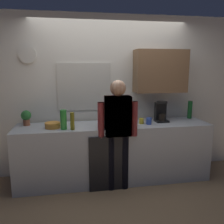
{
  "coord_description": "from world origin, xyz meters",
  "views": [
    {
      "loc": [
        -0.64,
        -3.2,
        1.79
      ],
      "look_at": [
        -0.04,
        0.25,
        1.11
      ],
      "focal_mm": 38.17,
      "sensor_mm": 36.0,
      "label": 1
    }
  ],
  "objects": [
    {
      "name": "person_guest",
      "position": [
        0.0,
        0.0,
        0.95
      ],
      "size": [
        0.57,
        0.22,
        1.6
      ],
      "rotation": [
        0.0,
        0.0,
        2.98
      ],
      "color": "black",
      "rests_on": "ground_plane"
    },
    {
      "name": "bottle_dark_sauce",
      "position": [
        -0.76,
        0.35,
        0.99
      ],
      "size": [
        0.06,
        0.06,
        0.18
      ],
      "primitive_type": "cylinder",
      "color": "black",
      "rests_on": "kitchen_counter"
    },
    {
      "name": "ground_plane",
      "position": [
        0.0,
        0.0,
        0.0
      ],
      "size": [
        8.0,
        8.0,
        0.0
      ],
      "primitive_type": "plane",
      "color": "#8C6D4C"
    },
    {
      "name": "dishwasher_panel",
      "position": [
        -0.14,
        -0.03,
        0.41
      ],
      "size": [
        0.56,
        0.02,
        0.81
      ],
      "primitive_type": "cube",
      "color": "black",
      "rests_on": "ground_plane"
    },
    {
      "name": "bottle_olive_oil",
      "position": [
        -0.63,
        0.09,
        1.03
      ],
      "size": [
        0.06,
        0.06,
        0.25
      ],
      "primitive_type": "cylinder",
      "color": "olive",
      "rests_on": "kitchen_counter"
    },
    {
      "name": "potted_plant",
      "position": [
        -1.31,
        0.47,
        1.04
      ],
      "size": [
        0.15,
        0.15,
        0.23
      ],
      "color": "#9E5638",
      "rests_on": "kitchen_counter"
    },
    {
      "name": "kitchen_counter",
      "position": [
        0.0,
        0.3,
        0.45
      ],
      "size": [
        2.97,
        0.64,
        0.9
      ],
      "primitive_type": "cube",
      "color": "#B2B7BC",
      "rests_on": "ground_plane"
    },
    {
      "name": "bottle_green_wine",
      "position": [
        1.36,
        0.51,
        1.05
      ],
      "size": [
        0.07,
        0.07,
        0.3
      ],
      "primitive_type": "cylinder",
      "color": "#195923",
      "rests_on": "kitchen_counter"
    },
    {
      "name": "dish_soap",
      "position": [
        0.07,
        0.15,
        0.98
      ],
      "size": [
        0.06,
        0.06,
        0.18
      ],
      "color": "blue",
      "rests_on": "kitchen_counter"
    },
    {
      "name": "person_at_sink",
      "position": [
        0.0,
        0.0,
        0.95
      ],
      "size": [
        0.57,
        0.22,
        1.6
      ],
      "rotation": [
        0.0,
        0.0,
        0.16
      ],
      "color": "#3F4766",
      "rests_on": "ground_plane"
    },
    {
      "name": "bottle_red_vinegar",
      "position": [
        -0.12,
        0.11,
        1.01
      ],
      "size": [
        0.06,
        0.06,
        0.22
      ],
      "primitive_type": "cylinder",
      "color": "maroon",
      "rests_on": "kitchen_counter"
    },
    {
      "name": "cup_blue_mug",
      "position": [
        0.53,
        0.22,
        0.95
      ],
      "size": [
        0.08,
        0.08,
        0.1
      ],
      "primitive_type": "cylinder",
      "color": "#3351B2",
      "rests_on": "kitchen_counter"
    },
    {
      "name": "back_wall_assembly",
      "position": [
        0.09,
        0.7,
        1.36
      ],
      "size": [
        4.57,
        0.42,
        2.6
      ],
      "color": "silver",
      "rests_on": "ground_plane"
    },
    {
      "name": "bottle_clear_soda",
      "position": [
        -0.75,
        0.14,
        1.04
      ],
      "size": [
        0.09,
        0.09,
        0.28
      ],
      "primitive_type": "cylinder",
      "color": "#2D8C33",
      "rests_on": "kitchen_counter"
    },
    {
      "name": "coffee_maker",
      "position": [
        0.78,
        0.37,
        1.05
      ],
      "size": [
        0.2,
        0.2,
        0.33
      ],
      "color": "black",
      "rests_on": "kitchen_counter"
    },
    {
      "name": "cup_yellow_cup",
      "position": [
        0.43,
        0.27,
        0.95
      ],
      "size": [
        0.07,
        0.07,
        0.08
      ],
      "primitive_type": "cylinder",
      "color": "yellow",
      "rests_on": "kitchen_counter"
    },
    {
      "name": "mixing_bowl",
      "position": [
        -0.92,
        0.24,
        0.94
      ],
      "size": [
        0.22,
        0.22,
        0.08
      ],
      "primitive_type": "cylinder",
      "color": "orange",
      "rests_on": "kitchen_counter"
    },
    {
      "name": "bottle_amber_beer",
      "position": [
        -0.2,
        0.26,
        1.02
      ],
      "size": [
        0.06,
        0.06,
        0.23
      ],
      "primitive_type": "cylinder",
      "color": "brown",
      "rests_on": "kitchen_counter"
    }
  ]
}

